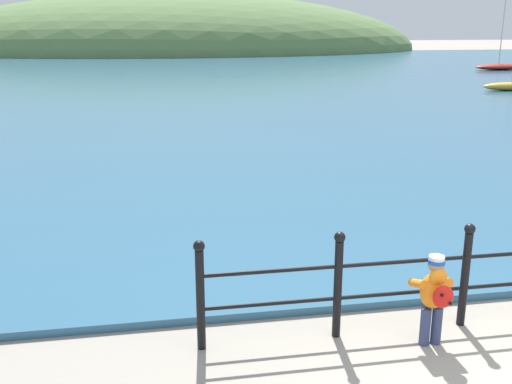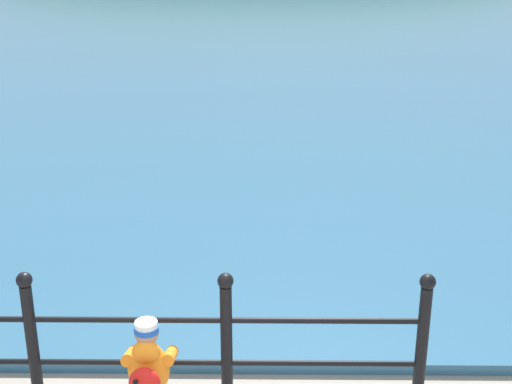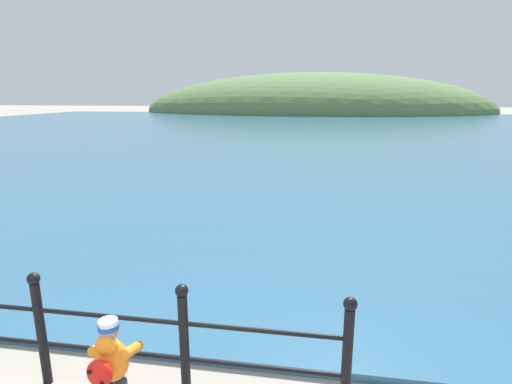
{
  "view_description": "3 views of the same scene",
  "coord_description": "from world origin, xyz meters",
  "views": [
    {
      "loc": [
        -3.09,
        -4.12,
        3.32
      ],
      "look_at": [
        -1.63,
        4.07,
        0.94
      ],
      "focal_mm": 42.0,
      "sensor_mm": 36.0,
      "label": 1
    },
    {
      "loc": [
        0.54,
        -3.13,
        3.56
      ],
      "look_at": [
        0.47,
        4.22,
        0.83
      ],
      "focal_mm": 50.0,
      "sensor_mm": 36.0,
      "label": 2
    },
    {
      "loc": [
        1.45,
        -1.6,
        2.85
      ],
      "look_at": [
        0.22,
        5.99,
        0.97
      ],
      "focal_mm": 28.0,
      "sensor_mm": 36.0,
      "label": 3
    }
  ],
  "objects": [
    {
      "name": "water",
      "position": [
        0.0,
        32.0,
        0.05
      ],
      "size": [
        80.0,
        60.0,
        0.1
      ],
      "primitive_type": "cube",
      "color": "#2D5B7A",
      "rests_on": "ground"
    },
    {
      "name": "iron_railing",
      "position": [
        -0.46,
        1.5,
        0.64
      ],
      "size": [
        4.53,
        0.12,
        1.21
      ],
      "color": "black",
      "rests_on": "ground"
    },
    {
      "name": "child_in_coat",
      "position": [
        -0.26,
        1.14,
        0.61
      ],
      "size": [
        0.38,
        0.53,
        1.0
      ],
      "color": "navy",
      "rests_on": "ground"
    }
  ]
}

